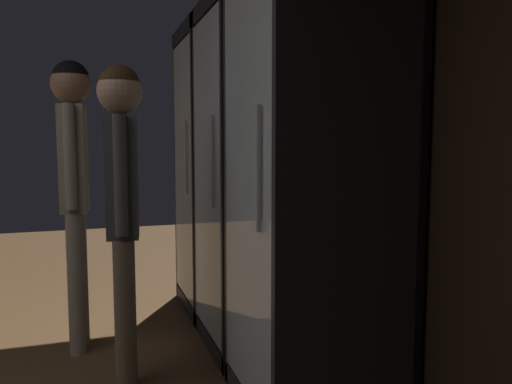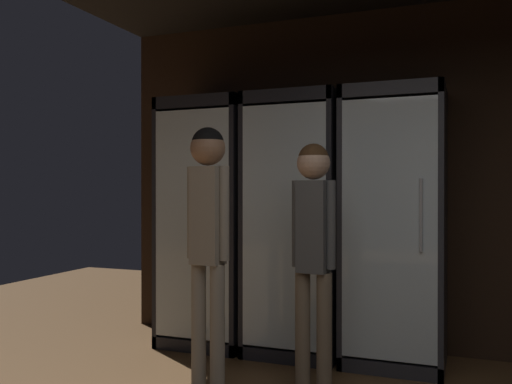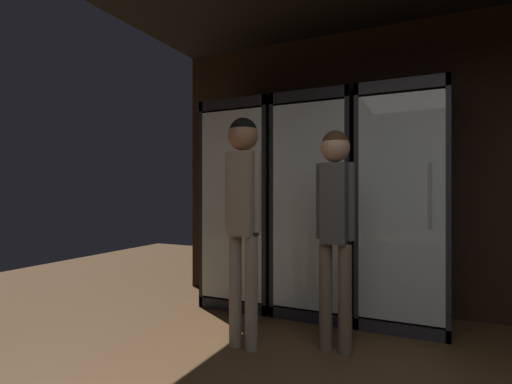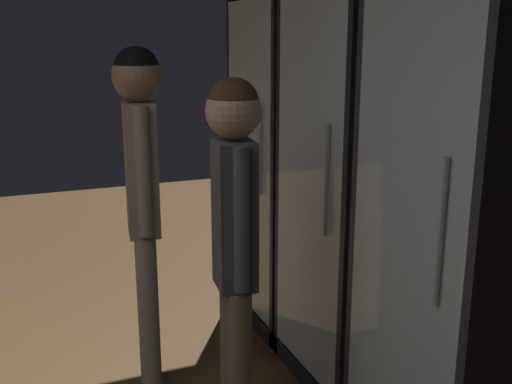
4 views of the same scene
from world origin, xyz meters
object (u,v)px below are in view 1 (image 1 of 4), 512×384
at_px(cooler_far_left, 233,173).
at_px(cooler_left, 268,181).
at_px(cooler_center, 324,195).
at_px(shopper_near, 74,165).
at_px(shopper_far, 122,190).

distance_m(cooler_far_left, cooler_left, 0.77).
bearing_deg(cooler_left, cooler_center, 0.00).
xyz_separation_m(cooler_far_left, cooler_left, (0.77, 0.00, -0.00)).
xyz_separation_m(cooler_center, shopper_near, (-1.04, -1.11, 0.11)).
bearing_deg(shopper_near, shopper_far, 20.21).
bearing_deg(shopper_near, cooler_far_left, 114.62).
height_order(cooler_far_left, shopper_near, cooler_far_left).
xyz_separation_m(cooler_center, shopper_far, (-0.40, -0.88, 0.01)).
relative_size(cooler_far_left, cooler_left, 1.00).
height_order(cooler_center, shopper_far, cooler_center).
relative_size(cooler_left, shopper_far, 1.29).
bearing_deg(cooler_far_left, cooler_left, 0.03).
xyz_separation_m(cooler_left, shopper_near, (-0.26, -1.11, 0.10)).
height_order(cooler_left, shopper_far, cooler_left).
relative_size(cooler_far_left, cooler_center, 1.00).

